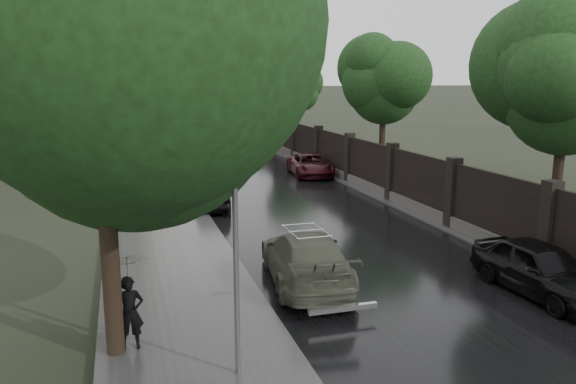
% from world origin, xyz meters
% --- Properties ---
extents(ground, '(800.00, 800.00, 0.00)m').
position_xyz_m(ground, '(0.00, 0.00, 0.00)').
color(ground, black).
rests_on(ground, ground).
extents(road, '(8.00, 420.00, 0.02)m').
position_xyz_m(road, '(0.00, 190.00, 0.01)').
color(road, black).
rests_on(road, ground).
extents(sidewalk_left, '(4.00, 420.00, 0.16)m').
position_xyz_m(sidewalk_left, '(-6.00, 190.00, 0.08)').
color(sidewalk_left, '#2D2D2D').
rests_on(sidewalk_left, ground).
extents(verge_right, '(3.00, 420.00, 0.08)m').
position_xyz_m(verge_right, '(5.50, 190.00, 0.04)').
color(verge_right, '#2D2D2D').
rests_on(verge_right, ground).
extents(fence_right, '(0.45, 75.72, 2.70)m').
position_xyz_m(fence_right, '(4.60, 32.01, 1.01)').
color(fence_right, '#383533').
rests_on(fence_right, ground).
extents(tree_left_near, '(5.44, 5.44, 9.16)m').
position_xyz_m(tree_left_near, '(-7.60, 3.00, 6.42)').
color(tree_left_near, black).
rests_on(tree_left_near, ground).
extents(tree_left_far, '(4.25, 4.25, 7.39)m').
position_xyz_m(tree_left_far, '(-8.00, 30.00, 5.24)').
color(tree_left_far, black).
rests_on(tree_left_far, ground).
extents(tree_right_a, '(4.08, 4.08, 7.01)m').
position_xyz_m(tree_right_a, '(7.50, 8.00, 4.95)').
color(tree_right_a, black).
rests_on(tree_right_a, ground).
extents(tree_right_b, '(4.08, 4.08, 7.01)m').
position_xyz_m(tree_right_b, '(7.50, 22.00, 4.95)').
color(tree_right_b, black).
rests_on(tree_right_b, ground).
extents(tree_right_c, '(4.08, 4.08, 7.01)m').
position_xyz_m(tree_right_c, '(7.50, 40.00, 4.95)').
color(tree_right_c, black).
rests_on(tree_right_c, ground).
extents(lamp_post, '(0.25, 0.12, 5.11)m').
position_xyz_m(lamp_post, '(-5.40, 1.50, 2.67)').
color(lamp_post, '#59595E').
rests_on(lamp_post, ground).
extents(traffic_light, '(0.16, 0.32, 4.00)m').
position_xyz_m(traffic_light, '(-4.30, 24.99, 2.40)').
color(traffic_light, '#59595E').
rests_on(traffic_light, ground).
extents(stalinist_tower, '(92.00, 30.00, 159.00)m').
position_xyz_m(stalinist_tower, '(0.00, 300.00, 38.38)').
color(stalinist_tower, tan).
rests_on(stalinist_tower, ground).
extents(volga_sedan, '(2.65, 5.22, 1.45)m').
position_xyz_m(volga_sedan, '(-2.55, 6.03, 0.73)').
color(volga_sedan, '#46493A').
rests_on(volga_sedan, ground).
extents(hatchback_left, '(1.98, 3.96, 1.30)m').
position_xyz_m(hatchback_left, '(-3.60, 15.85, 0.65)').
color(hatchback_left, black).
rests_on(hatchback_left, ground).
extents(car_right_near, '(1.84, 4.21, 1.41)m').
position_xyz_m(car_right_near, '(3.08, 3.48, 0.71)').
color(car_right_near, black).
rests_on(car_right_near, ground).
extents(car_right_far, '(2.60, 4.78, 1.27)m').
position_xyz_m(car_right_far, '(3.24, 22.58, 0.64)').
color(car_right_far, black).
rests_on(car_right_far, ground).
extents(pedestrian_umbrella, '(0.91, 0.92, 2.38)m').
position_xyz_m(pedestrian_umbrella, '(-7.29, 3.11, 1.74)').
color(pedestrian_umbrella, black).
rests_on(pedestrian_umbrella, sidewalk_left).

